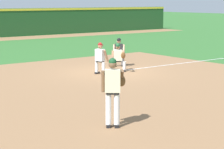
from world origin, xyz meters
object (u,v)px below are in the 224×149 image
object	(u,v)px
pitcher	(113,88)
first_baseman	(118,56)
baserunner	(100,57)
first_base_bag	(111,71)
umpire	(119,51)
baseball	(123,84)

from	to	relation	value
pitcher	first_baseman	size ratio (longest dim) A/B	1.39
pitcher	baserunner	world-z (taller)	pitcher
first_base_bag	pitcher	size ratio (longest dim) A/B	0.20
first_baseman	umpire	distance (m)	1.65
first_base_bag	baseball	world-z (taller)	first_base_bag
first_base_bag	baseball	distance (m)	3.27
baseball	first_baseman	distance (m)	3.39
first_baseman	baserunner	xyz separation A→B (m)	(-1.11, -0.09, 0.06)
baserunner	first_baseman	bearing A→B (deg)	4.44
first_baseman	baseball	bearing A→B (deg)	-124.40
first_base_bag	first_baseman	world-z (taller)	first_baseman
baseball	first_baseman	xyz separation A→B (m)	(1.88, 2.74, 0.69)
umpire	first_baseman	bearing A→B (deg)	-128.73
first_base_bag	baserunner	bearing A→B (deg)	-164.40
umpire	baserunner	bearing A→B (deg)	-147.32
baseball	umpire	size ratio (longest dim) A/B	0.05
first_base_bag	baseball	size ratio (longest dim) A/B	5.14
first_base_bag	first_baseman	size ratio (longest dim) A/B	0.28
baseball	first_baseman	bearing A→B (deg)	55.60
first_base_bag	umpire	xyz separation A→B (m)	(1.34, 1.15, 0.75)
first_baseman	umpire	world-z (taller)	umpire
first_base_bag	baserunner	world-z (taller)	baserunner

